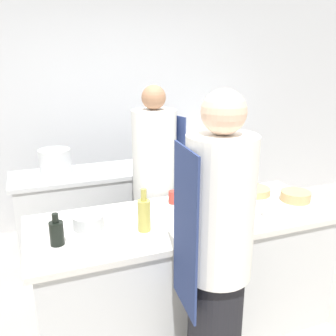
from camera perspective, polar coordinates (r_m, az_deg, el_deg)
The scene contains 16 objects.
ground_plane at distance 3.09m, azimuth 2.50°, elevation -22.53°, with size 16.00×16.00×0.00m, color #A89E8E.
wall_back at distance 4.45m, azimuth -8.31°, elevation 9.53°, with size 8.00×0.06×2.80m.
prep_counter at distance 2.83m, azimuth 2.62°, elevation -15.55°, with size 2.13×0.81×0.89m.
pass_counter at distance 3.84m, azimuth -8.10°, elevation -6.49°, with size 1.91×0.56×0.89m.
oven_range at distance 4.71m, azimuth 7.48°, elevation -1.89°, with size 0.74×0.70×0.90m.
chef_at_prep_near at distance 2.07m, azimuth 7.44°, elevation -13.73°, with size 0.38×0.36×1.82m.
chef_at_stove at distance 3.16m, azimuth -1.98°, elevation -3.30°, with size 0.41×0.39×1.74m.
bottle_olive_oil at distance 2.38m, azimuth -3.66°, elevation -7.03°, with size 0.08×0.08×0.28m.
bottle_vinegar at distance 2.87m, azimuth 5.19°, elevation -2.57°, with size 0.07×0.07×0.30m.
bottle_wine at distance 2.31m, azimuth -16.62°, elevation -9.38°, with size 0.08×0.08×0.20m.
bowl_mixing_large at distance 2.70m, azimuth 16.37°, elevation -6.60°, with size 0.20×0.20×0.06m.
bowl_prep_small at distance 3.08m, azimuth 13.02°, elevation -3.43°, with size 0.25×0.25×0.05m.
bowl_ceramic_blue at distance 3.03m, azimuth 18.85°, elevation -4.06°, with size 0.22×0.22×0.07m.
bowl_wooden_salad at distance 2.49m, azimuth -12.05°, elevation -7.98°, with size 0.20×0.20×0.09m.
cup at distance 2.82m, azimuth 0.85°, elevation -4.46°, with size 0.08×0.08×0.09m.
stockpot at distance 3.63m, azimuth -16.83°, elevation 0.92°, with size 0.29×0.29×0.24m.
Camera 1 is at (-0.97, -2.18, 1.97)m, focal length 40.00 mm.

